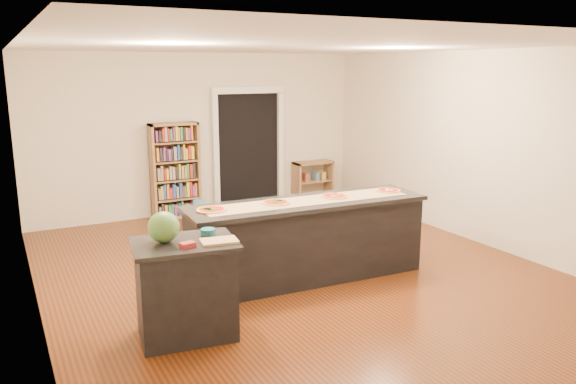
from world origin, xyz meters
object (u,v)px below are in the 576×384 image
waste_bin (199,209)px  watermelon (164,227)px  kitchen_island (307,240)px  bookshelf (175,171)px  side_counter (186,289)px  low_shelf (313,181)px

waste_bin → watermelon: (-1.73, -4.09, 0.95)m
kitchen_island → bookshelf: bearing=101.5°
kitchen_island → side_counter: size_ratio=3.09×
kitchen_island → low_shelf: size_ratio=3.85×
side_counter → low_shelf: bearing=55.5°
kitchen_island → waste_bin: bearing=96.3°
side_counter → watermelon: size_ratio=3.28×
low_shelf → watermelon: bearing=-134.0°
bookshelf → low_shelf: bookshelf is taller
side_counter → waste_bin: size_ratio=3.15×
waste_bin → watermelon: size_ratio=1.04×
bookshelf → kitchen_island: bearing=-81.1°
bookshelf → waste_bin: bookshelf is taller
low_shelf → watermelon: size_ratio=2.63×
kitchen_island → watermelon: 2.16m
waste_bin → watermelon: watermelon is taller
kitchen_island → waste_bin: kitchen_island is taller
waste_bin → watermelon: bearing=-112.9°
side_counter → waste_bin: 4.46m
waste_bin → side_counter: bearing=-110.6°
bookshelf → watermelon: size_ratio=5.57×
bookshelf → waste_bin: 0.77m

